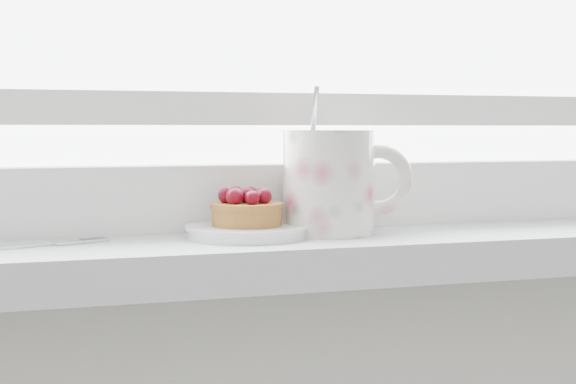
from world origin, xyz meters
name	(u,v)px	position (x,y,z in m)	size (l,w,h in m)	color
saucer	(247,231)	(-0.02, 1.90, 0.95)	(0.12, 0.12, 0.01)	white
raspberry_tart	(247,209)	(-0.02, 1.90, 0.97)	(0.07, 0.07, 0.04)	brown
floral_mug	(332,180)	(0.07, 1.90, 1.00)	(0.15, 0.11, 0.15)	silver
fork	(19,246)	(-0.24, 1.89, 0.94)	(0.16, 0.07, 0.00)	silver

